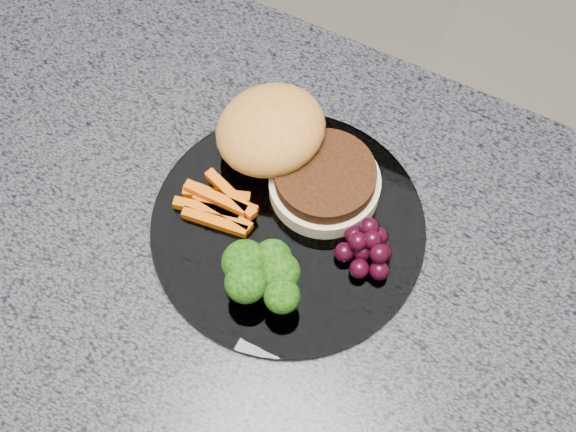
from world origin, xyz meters
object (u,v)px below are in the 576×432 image
object	(u,v)px
burger	(290,150)
grape_bunch	(367,248)
island_cabinet	(201,376)
plate	(288,227)

from	to	relation	value
burger	grape_bunch	bearing A→B (deg)	-24.68
island_cabinet	plate	distance (m)	0.49
plate	burger	bearing A→B (deg)	116.20
plate	burger	size ratio (longest dim) A/B	1.47
plate	burger	distance (m)	0.07
plate	burger	world-z (taller)	burger
island_cabinet	grape_bunch	xyz separation A→B (m)	(0.19, 0.07, 0.49)
burger	island_cabinet	bearing A→B (deg)	-119.97
island_cabinet	plate	xyz separation A→B (m)	(0.11, 0.07, 0.47)
island_cabinet	plate	size ratio (longest dim) A/B	4.62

